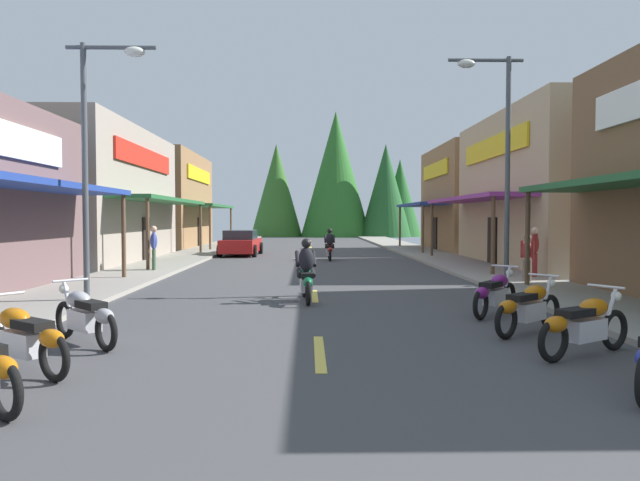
# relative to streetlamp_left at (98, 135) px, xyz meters

# --- Properties ---
(ground) EXTENTS (10.16, 79.42, 0.10)m
(ground) POSITION_rel_streetlamp_left_xyz_m (5.16, 10.69, -4.09)
(ground) COLOR #424244
(sidewalk_left) EXTENTS (2.77, 79.42, 0.12)m
(sidewalk_left) POSITION_rel_streetlamp_left_xyz_m (-1.30, 10.69, -3.98)
(sidewalk_left) COLOR gray
(sidewalk_left) RESTS_ON ground
(sidewalk_right) EXTENTS (2.77, 79.42, 0.12)m
(sidewalk_right) POSITION_rel_streetlamp_left_xyz_m (11.62, 10.69, -3.98)
(sidewalk_right) COLOR gray
(sidewalk_right) RESTS_ON ground
(centerline_dashes) EXTENTS (0.16, 52.81, 0.01)m
(centerline_dashes) POSITION_rel_streetlamp_left_xyz_m (5.16, 13.71, -4.03)
(centerline_dashes) COLOR #E0C64C
(centerline_dashes) RESTS_ON ground
(storefront_left_middle) EXTENTS (7.91, 12.50, 6.24)m
(storefront_left_middle) POSITION_rel_streetlamp_left_xyz_m (-5.71, 13.56, -0.92)
(storefront_left_middle) COLOR gray
(storefront_left_middle) RESTS_ON ground
(storefront_left_far) EXTENTS (7.98, 11.34, 6.51)m
(storefront_left_far) POSITION_rel_streetlamp_left_xyz_m (-5.74, 27.08, -0.79)
(storefront_left_far) COLOR olive
(storefront_left_far) RESTS_ON ground
(storefront_right_middle) EXTENTS (8.45, 11.50, 6.56)m
(storefront_right_middle) POSITION_rel_streetlamp_left_xyz_m (16.30, 11.02, -0.76)
(storefront_right_middle) COLOR tan
(storefront_right_middle) RESTS_ON ground
(storefront_right_far) EXTENTS (9.81, 9.47, 6.48)m
(storefront_right_far) POSITION_rel_streetlamp_left_xyz_m (16.98, 22.44, -0.80)
(storefront_right_far) COLOR olive
(storefront_right_far) RESTS_ON ground
(streetlamp_left) EXTENTS (2.12, 0.30, 6.20)m
(streetlamp_left) POSITION_rel_streetlamp_left_xyz_m (0.00, 0.00, 0.00)
(streetlamp_left) COLOR #474C51
(streetlamp_left) RESTS_ON ground
(streetlamp_right) EXTENTS (2.12, 0.30, 6.61)m
(streetlamp_right) POSITION_rel_streetlamp_left_xyz_m (10.33, 2.43, 0.23)
(streetlamp_right) COLOR #474C51
(streetlamp_right) RESTS_ON ground
(motorcycle_parked_right_2) EXTENTS (1.89, 1.18, 1.04)m
(motorcycle_parked_right_2) POSITION_rel_streetlamp_left_xyz_m (9.12, -5.43, -3.55)
(motorcycle_parked_right_2) COLOR black
(motorcycle_parked_right_2) RESTS_ON ground
(motorcycle_parked_right_3) EXTENTS (1.71, 1.44, 1.04)m
(motorcycle_parked_right_3) POSITION_rel_streetlamp_left_xyz_m (8.92, -3.73, -3.55)
(motorcycle_parked_right_3) COLOR black
(motorcycle_parked_right_3) RESTS_ON ground
(motorcycle_parked_right_4) EXTENTS (1.46, 1.69, 1.04)m
(motorcycle_parked_right_4) POSITION_rel_streetlamp_left_xyz_m (8.96, -1.77, -3.55)
(motorcycle_parked_right_4) COLOR black
(motorcycle_parked_right_4) RESTS_ON ground
(motorcycle_parked_left_1) EXTENTS (1.79, 1.34, 1.04)m
(motorcycle_parked_left_1) POSITION_rel_streetlamp_left_xyz_m (1.19, -6.22, -3.55)
(motorcycle_parked_left_1) COLOR black
(motorcycle_parked_left_1) RESTS_ON ground
(motorcycle_parked_left_2) EXTENTS (1.59, 1.58, 1.04)m
(motorcycle_parked_left_2) POSITION_rel_streetlamp_left_xyz_m (1.33, -4.46, -3.55)
(motorcycle_parked_left_2) COLOR black
(motorcycle_parked_left_2) RESTS_ON ground
(rider_cruising_lead) EXTENTS (0.60, 2.14, 1.57)m
(rider_cruising_lead) POSITION_rel_streetlamp_left_xyz_m (4.93, 0.41, -3.38)
(rider_cruising_lead) COLOR black
(rider_cruising_lead) RESTS_ON ground
(rider_cruising_trailing) EXTENTS (0.60, 2.14, 1.57)m
(rider_cruising_trailing) POSITION_rel_streetlamp_left_xyz_m (6.04, 14.32, -3.38)
(rider_cruising_trailing) COLOR black
(rider_cruising_trailing) RESTS_ON ground
(pedestrian_by_shop) EXTENTS (0.33, 0.56, 1.78)m
(pedestrian_by_shop) POSITION_rel_streetlamp_left_xyz_m (-0.82, 7.97, -3.00)
(pedestrian_by_shop) COLOR #3F593F
(pedestrian_by_shop) RESTS_ON ground
(pedestrian_browsing) EXTENTS (0.41, 0.50, 1.77)m
(pedestrian_browsing) POSITION_rel_streetlamp_left_xyz_m (12.54, 5.19, -3.00)
(pedestrian_browsing) COLOR maroon
(pedestrian_browsing) RESTS_ON ground
(pedestrian_waiting) EXTENTS (0.36, 0.54, 1.58)m
(pedestrian_waiting) POSITION_rel_streetlamp_left_xyz_m (11.75, 3.80, -3.13)
(pedestrian_waiting) COLOR #726659
(pedestrian_waiting) RESTS_ON ground
(parked_car_curbside) EXTENTS (2.18, 4.36, 1.40)m
(parked_car_curbside) POSITION_rel_streetlamp_left_xyz_m (1.28, 18.14, -3.35)
(parked_car_curbside) COLOR #B21919
(parked_car_curbside) RESTS_ON ground
(treeline_backdrop) EXTENTS (19.03, 8.11, 13.84)m
(treeline_backdrop) POSITION_rel_streetlamp_left_xyz_m (8.57, 50.45, 1.86)
(treeline_backdrop) COLOR #276323
(treeline_backdrop) RESTS_ON ground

